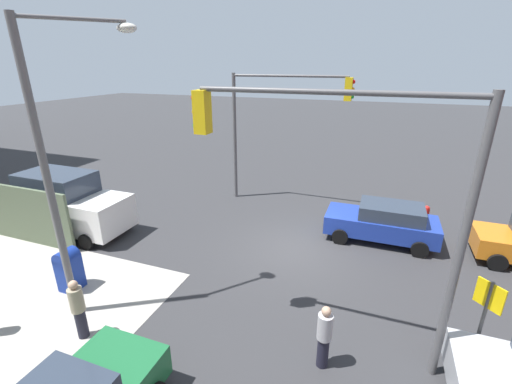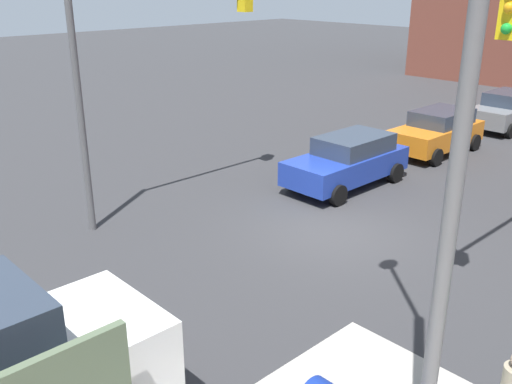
% 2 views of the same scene
% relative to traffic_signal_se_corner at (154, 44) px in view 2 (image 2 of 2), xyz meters
% --- Properties ---
extents(ground_plane, '(120.00, 120.00, 0.00)m').
position_rel_traffic_signal_se_corner_xyz_m(ground_plane, '(-2.23, 4.50, -4.66)').
color(ground_plane, '#333335').
extents(traffic_signal_se_corner, '(5.91, 0.36, 6.50)m').
position_rel_traffic_signal_se_corner_xyz_m(traffic_signal_se_corner, '(0.00, 0.00, 0.00)').
color(traffic_signal_se_corner, '#59595B').
rests_on(traffic_signal_se_corner, ground).
extents(street_lamp_corner, '(1.97, 2.08, 8.00)m').
position_rel_traffic_signal_se_corner_xyz_m(street_lamp_corner, '(2.73, 10.02, 0.04)').
color(street_lamp_corner, slate).
rests_on(street_lamp_corner, ground).
extents(fire_hydrant, '(0.26, 0.26, 0.94)m').
position_rel_traffic_signal_se_corner_xyz_m(fire_hydrant, '(-7.23, 0.30, -4.17)').
color(fire_hydrant, red).
rests_on(fire_hydrant, ground).
extents(coupe_gray, '(3.88, 2.02, 1.62)m').
position_rel_traffic_signal_se_corner_xyz_m(coupe_gray, '(-16.34, 2.69, -3.82)').
color(coupe_gray, slate).
rests_on(coupe_gray, ground).
extents(coupe_orange, '(4.19, 2.02, 1.62)m').
position_rel_traffic_signal_se_corner_xyz_m(coupe_orange, '(-10.82, 2.53, -3.81)').
color(coupe_orange, orange).
rests_on(coupe_orange, ground).
extents(coupe_blue, '(4.37, 2.02, 1.62)m').
position_rel_traffic_signal_se_corner_xyz_m(coupe_blue, '(-5.40, 2.51, -3.81)').
color(coupe_blue, '#1E389E').
rests_on(coupe_blue, ground).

